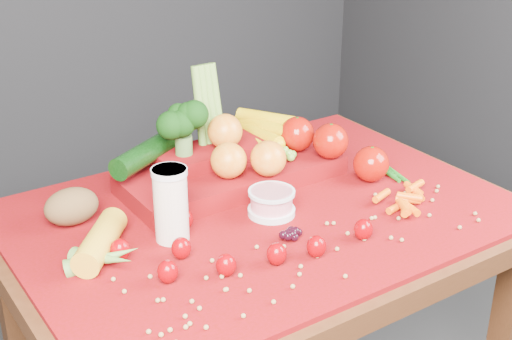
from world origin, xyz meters
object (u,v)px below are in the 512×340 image
table (261,252)px  produce_mound (242,156)px  yogurt_bowl (272,202)px  milk_glass (171,202)px

table → produce_mound: (0.05, 0.15, 0.17)m
table → yogurt_bowl: 0.14m
table → yogurt_bowl: size_ratio=10.68×
milk_glass → yogurt_bowl: bearing=-6.1°
table → yogurt_bowl: (0.01, -0.03, 0.14)m
milk_glass → yogurt_bowl: 0.23m
table → produce_mound: bearing=72.2°
produce_mound → table: bearing=-107.8°
table → milk_glass: milk_glass is taller
table → milk_glass: (-0.22, -0.00, 0.19)m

